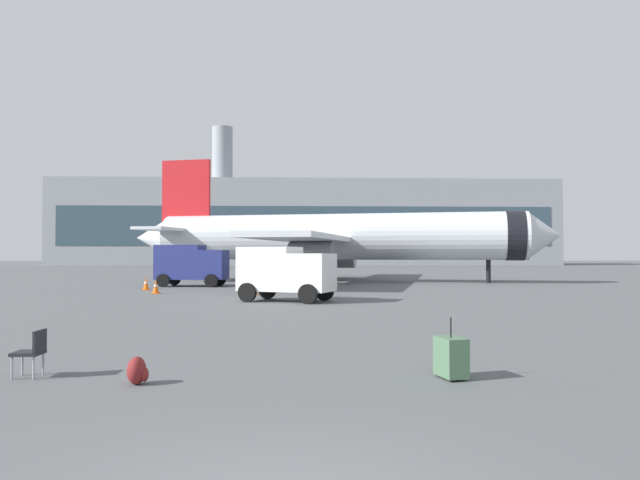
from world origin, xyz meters
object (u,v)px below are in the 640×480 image
object	(u,v)px
traveller_backpack	(138,371)
service_truck	(191,263)
cargo_van	(285,271)
rolling_suitcase	(451,357)
airplane_at_gate	(335,237)
safety_cone_mid	(156,287)
safety_cone_far	(146,284)
gate_chair	(32,350)
safety_cone_near	(254,289)

from	to	relation	value
traveller_backpack	service_truck	bearing A→B (deg)	98.26
cargo_van	traveller_backpack	distance (m)	18.22
rolling_suitcase	traveller_backpack	size ratio (longest dim) A/B	2.29
airplane_at_gate	cargo_van	bearing A→B (deg)	-100.33
service_truck	traveller_backpack	distance (m)	32.04
safety_cone_mid	safety_cone_far	xyz separation A→B (m)	(-1.43, 3.53, 0.01)
safety_cone_far	gate_chair	world-z (taller)	gate_chair
traveller_backpack	airplane_at_gate	bearing A→B (deg)	81.20
service_truck	gate_chair	world-z (taller)	service_truck
rolling_suitcase	safety_cone_far	bearing A→B (deg)	114.13
safety_cone_far	rolling_suitcase	world-z (taller)	rolling_suitcase
safety_cone_near	safety_cone_mid	world-z (taller)	safety_cone_mid
cargo_van	service_truck	bearing A→B (deg)	116.58
airplane_at_gate	safety_cone_mid	xyz separation A→B (m)	(-11.23, -14.76, -3.27)
safety_cone_near	rolling_suitcase	size ratio (longest dim) A/B	0.59
safety_cone_near	rolling_suitcase	world-z (taller)	rolling_suitcase
gate_chair	traveller_backpack	bearing A→B (deg)	-18.20
service_truck	traveller_backpack	world-z (taller)	service_truck
gate_chair	rolling_suitcase	bearing A→B (deg)	-3.20
cargo_van	safety_cone_near	xyz separation A→B (m)	(-1.81, 4.72, -1.13)
airplane_at_gate	safety_cone_near	xyz separation A→B (m)	(-5.57, -15.92, -3.34)
rolling_suitcase	airplane_at_gate	bearing A→B (deg)	89.29
airplane_at_gate	service_truck	world-z (taller)	airplane_at_gate
cargo_van	safety_cone_mid	world-z (taller)	cargo_van
traveller_backpack	gate_chair	distance (m)	2.20
service_truck	cargo_van	bearing A→B (deg)	-63.42
safety_cone_mid	safety_cone_far	size ratio (longest dim) A/B	0.99
airplane_at_gate	cargo_van	size ratio (longest dim) A/B	7.32
safety_cone_mid	gate_chair	bearing A→B (deg)	-82.25
cargo_van	rolling_suitcase	distance (m)	18.11
service_truck	rolling_suitcase	bearing A→B (deg)	-72.16
rolling_suitcase	gate_chair	distance (m)	7.60
airplane_at_gate	rolling_suitcase	world-z (taller)	airplane_at_gate
cargo_van	rolling_suitcase	size ratio (longest dim) A/B	4.39
safety_cone_far	rolling_suitcase	xyz separation A→B (m)	(12.18, -27.19, -0.00)
service_truck	rolling_suitcase	xyz separation A→B (m)	(10.11, -31.42, -1.22)
safety_cone_far	service_truck	bearing A→B (deg)	63.90
safety_cone_mid	traveller_backpack	bearing A→B (deg)	-77.64
service_truck	cargo_van	xyz separation A→B (m)	(6.82, -13.64, -0.16)
airplane_at_gate	rolling_suitcase	xyz separation A→B (m)	(-0.47, -38.43, -3.27)
service_truck	safety_cone_far	world-z (taller)	service_truck
rolling_suitcase	gate_chair	size ratio (longest dim) A/B	1.28
service_truck	traveller_backpack	bearing A→B (deg)	-81.74
cargo_van	gate_chair	size ratio (longest dim) A/B	5.62
safety_cone_far	rolling_suitcase	size ratio (longest dim) A/B	0.72
service_truck	airplane_at_gate	bearing A→B (deg)	33.50
cargo_van	safety_cone_mid	bearing A→B (deg)	141.76
airplane_at_gate	cargo_van	xyz separation A→B (m)	(-3.76, -20.64, -2.21)
safety_cone_far	safety_cone_near	bearing A→B (deg)	-33.50
safety_cone_mid	gate_chair	size ratio (longest dim) A/B	0.91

